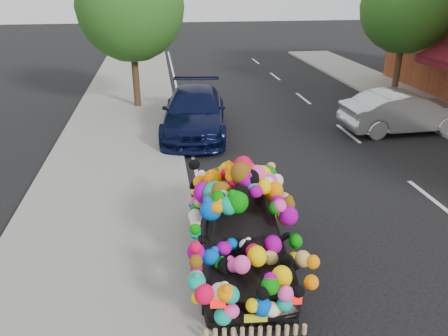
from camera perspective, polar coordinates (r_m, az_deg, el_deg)
The scene contains 9 objects.
ground at distance 10.47m, azimuth 8.65°, elevation -5.29°, with size 100.00×100.00×0.00m, color black.
sidewalk at distance 10.12m, azimuth -15.48°, elevation -6.62°, with size 4.00×60.00×0.12m, color gray.
kerb at distance 10.04m, azimuth -4.34°, elevation -5.98°, with size 0.15×60.00×0.13m, color gray.
lane_markings at distance 11.98m, azimuth 25.39°, elevation -3.56°, with size 6.00×50.00×0.01m, color silver, non-canonical shape.
tree_near_sidewalk at distance 18.28m, azimuth -12.17°, elevation 19.91°, with size 4.20×4.20×6.13m.
tree_far_b at distance 21.71m, azimuth 22.81°, elevation 18.83°, with size 4.00×4.00×5.90m.
plush_art_car at distance 7.99m, azimuth 2.31°, elevation -6.31°, with size 2.30×4.33×2.01m.
navy_sedan at distance 15.32m, azimuth -3.88°, elevation 7.34°, with size 2.12×5.21×1.51m, color black.
silver_hatchback at distance 16.66m, azimuth 22.50°, elevation 6.81°, with size 1.53×4.39×1.45m, color #B4B7BC.
Camera 1 is at (-2.92, -8.74, 4.97)m, focal length 35.00 mm.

